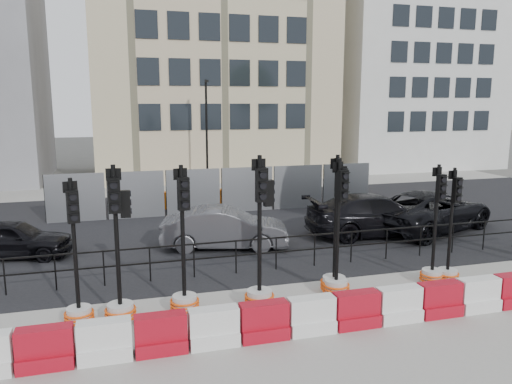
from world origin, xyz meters
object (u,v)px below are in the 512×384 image
object	(u,v)px
traffic_signal_a	(78,296)
car_a	(12,239)
traffic_signal_d	(260,273)
traffic_signal_h	(449,260)
car_c	(376,215)

from	to	relation	value
traffic_signal_a	car_a	xyz separation A→B (m)	(-2.31, 5.63, -0.07)
traffic_signal_d	traffic_signal_h	world-z (taller)	traffic_signal_d
traffic_signal_a	car_a	distance (m)	6.08
traffic_signal_a	car_c	bearing A→B (deg)	12.16
traffic_signal_a	car_a	bearing A→B (deg)	98.09
traffic_signal_h	car_a	world-z (taller)	traffic_signal_h
traffic_signal_h	traffic_signal_a	bearing A→B (deg)	170.16
traffic_signal_a	car_c	xyz separation A→B (m)	(10.04, 4.97, 0.08)
car_c	traffic_signal_d	bearing A→B (deg)	133.06
traffic_signal_a	car_a	size ratio (longest dim) A/B	0.86
car_c	traffic_signal_h	bearing A→B (deg)	175.32
traffic_signal_h	car_a	bearing A→B (deg)	144.61
traffic_signal_a	traffic_signal_h	world-z (taller)	traffic_signal_a
traffic_signal_d	car_a	bearing A→B (deg)	133.27
traffic_signal_a	traffic_signal_d	size ratio (longest dim) A/B	0.90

